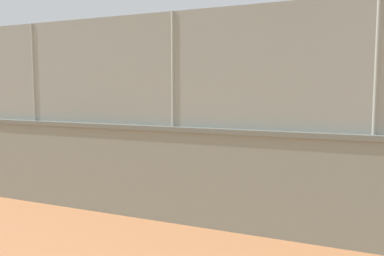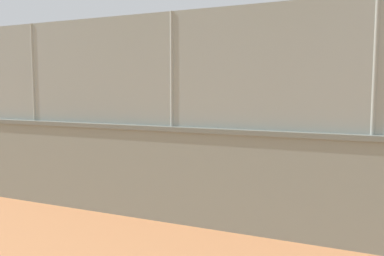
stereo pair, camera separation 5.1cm
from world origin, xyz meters
TOP-DOWN VIEW (x-y plane):
  - ground_plane at (0.00, 0.00)m, footprint 260.00×260.00m
  - perimeter_wall at (-1.87, 11.80)m, footprint 22.55×0.99m
  - fence_panel_on_wall at (-1.87, 11.80)m, footprint 22.16×0.72m
  - player_baseline_waiting at (-4.78, 2.71)m, footprint 1.14×0.76m
  - player_at_service_line at (-4.18, -1.09)m, footprint 0.98×0.90m
  - sports_ball at (-5.86, 3.42)m, footprint 0.08×0.08m

SIDE VIEW (x-z plane):
  - ground_plane at x=0.00m, z-range 0.00..0.00m
  - perimeter_wall at x=-1.87m, z-range 0.01..1.69m
  - player_at_service_line at x=-4.18m, z-range 0.13..1.61m
  - player_baseline_waiting at x=-4.78m, z-range 0.13..1.64m
  - sports_ball at x=-5.86m, z-range 1.16..1.24m
  - fence_panel_on_wall at x=-1.87m, z-range 1.68..3.62m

